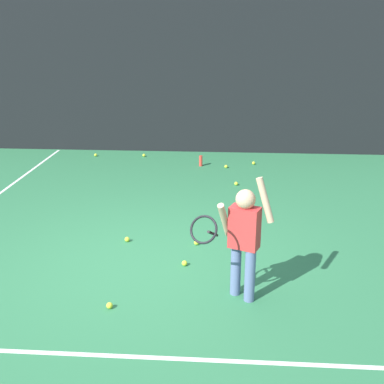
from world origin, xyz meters
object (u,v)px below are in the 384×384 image
object	(u,v)px
tennis_ball_3	(184,263)
tennis_ball_4	(144,155)
tennis_ball_2	(226,166)
tennis_ball_7	(96,155)
tennis_ball_5	(127,239)
tennis_player	(243,235)
tennis_ball_0	(109,306)
tennis_ball_6	(236,184)
water_bottle	(201,161)
tennis_ball_1	(196,243)
tennis_ball_8	(254,163)

from	to	relation	value
tennis_ball_3	tennis_ball_4	size ratio (longest dim) A/B	1.00
tennis_ball_2	tennis_ball_4	size ratio (longest dim) A/B	1.00
tennis_ball_7	tennis_ball_5	bearing A→B (deg)	-70.09
tennis_ball_7	tennis_player	bearing A→B (deg)	-61.62
tennis_ball_0	tennis_ball_6	distance (m)	4.33
tennis_ball_4	tennis_ball_6	xyz separation A→B (m)	(2.01, -1.89, 0.00)
tennis_ball_7	water_bottle	bearing A→B (deg)	-14.49
tennis_ball_1	tennis_ball_6	size ratio (longest dim) A/B	1.00
tennis_ball_0	tennis_ball_3	world-z (taller)	same
tennis_ball_4	tennis_ball_8	world-z (taller)	same
tennis_player	tennis_ball_6	size ratio (longest dim) A/B	20.46
water_bottle	tennis_ball_4	xyz separation A→B (m)	(-1.30, 0.66, -0.08)
tennis_ball_1	tennis_ball_6	bearing A→B (deg)	77.40
tennis_player	tennis_ball_7	distance (m)	6.46
tennis_ball_0	tennis_ball_7	distance (m)	6.20
tennis_ball_2	tennis_ball_7	bearing A→B (deg)	165.82
tennis_player	tennis_ball_0	size ratio (longest dim) A/B	20.46
tennis_ball_1	tennis_ball_3	bearing A→B (deg)	-100.47
tennis_player	tennis_ball_5	distance (m)	2.08
tennis_ball_1	tennis_player	bearing A→B (deg)	-66.66
tennis_ball_3	tennis_ball_8	size ratio (longest dim) A/B	1.00
tennis_ball_8	tennis_player	bearing A→B (deg)	-94.58
tennis_ball_3	tennis_ball_4	world-z (taller)	same
water_bottle	tennis_ball_7	distance (m)	2.45
tennis_player	water_bottle	world-z (taller)	tennis_player
tennis_ball_3	tennis_ball_4	distance (m)	5.20
tennis_ball_1	tennis_ball_7	xyz separation A→B (m)	(-2.51, 4.40, 0.00)
tennis_ball_1	tennis_ball_4	size ratio (longest dim) A/B	1.00
tennis_ball_0	tennis_ball_4	xyz separation A→B (m)	(-0.64, 6.00, 0.00)
water_bottle	tennis_ball_3	distance (m)	4.37
tennis_player	tennis_ball_8	world-z (taller)	tennis_player
tennis_ball_2	tennis_ball_3	size ratio (longest dim) A/B	1.00
tennis_ball_3	tennis_ball_8	world-z (taller)	same
tennis_player	tennis_ball_1	bearing A→B (deg)	135.74
tennis_player	tennis_ball_5	world-z (taller)	tennis_player
tennis_ball_4	tennis_ball_5	distance (m)	4.43
tennis_ball_1	tennis_ball_4	distance (m)	4.67
tennis_ball_4	tennis_ball_6	distance (m)	2.76
tennis_ball_5	tennis_ball_8	xyz separation A→B (m)	(1.89, 3.93, 0.00)
tennis_ball_0	tennis_ball_2	bearing A→B (deg)	77.26
tennis_player	tennis_ball_7	world-z (taller)	tennis_player
tennis_ball_6	tennis_ball_3	bearing A→B (deg)	-102.21
tennis_ball_2	tennis_ball_5	distance (m)	3.86
water_bottle	tennis_ball_0	xyz separation A→B (m)	(-0.66, -5.34, -0.08)
tennis_ball_0	tennis_ball_4	world-z (taller)	same
tennis_ball_1	tennis_ball_7	bearing A→B (deg)	119.74
tennis_ball_3	tennis_ball_7	bearing A→B (deg)	115.73
tennis_ball_3	tennis_ball_8	xyz separation A→B (m)	(1.07, 4.56, 0.00)
tennis_ball_3	tennis_ball_8	bearing A→B (deg)	76.79
tennis_ball_2	tennis_ball_4	xyz separation A→B (m)	(-1.82, 0.78, 0.00)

